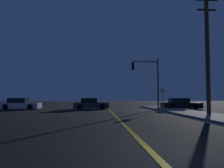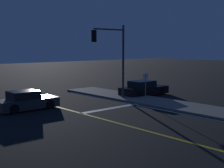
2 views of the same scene
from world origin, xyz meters
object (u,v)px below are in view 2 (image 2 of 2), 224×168
at_px(street_sign_corner, 146,83).
at_px(traffic_signal_near_right, 113,51).
at_px(car_following_oncoming_charcoal, 26,101).
at_px(car_distant_tail_black, 144,89).

bearing_deg(street_sign_corner, traffic_signal_near_right, 105.90).
xyz_separation_m(car_following_oncoming_charcoal, traffic_signal_near_right, (6.96, -1.31, 3.44)).
relative_size(car_distant_tail_black, street_sign_corner, 1.97).
relative_size(car_following_oncoming_charcoal, car_distant_tail_black, 0.91).
xyz_separation_m(traffic_signal_near_right, street_sign_corner, (0.80, -2.80, -2.41)).
distance_m(car_following_oncoming_charcoal, traffic_signal_near_right, 7.87).
distance_m(car_following_oncoming_charcoal, street_sign_corner, 8.84).
bearing_deg(car_distant_tail_black, car_following_oncoming_charcoal, -94.41).
height_order(car_distant_tail_black, street_sign_corner, street_sign_corner).
bearing_deg(car_following_oncoming_charcoal, street_sign_corner, 62.36).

